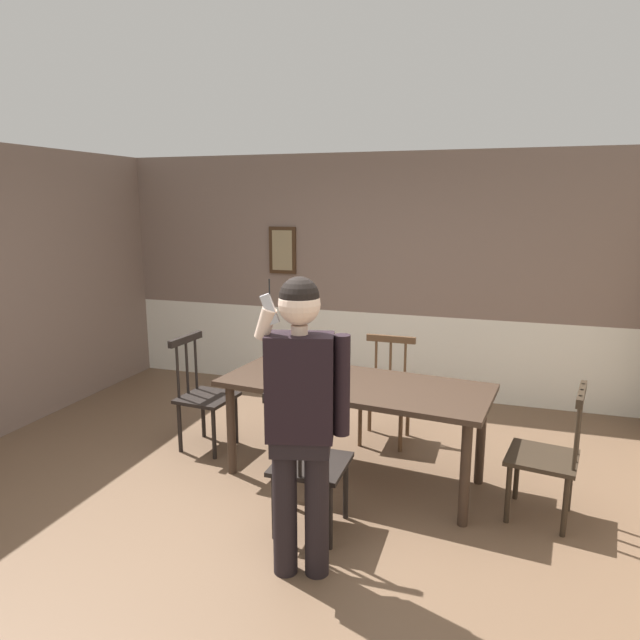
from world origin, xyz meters
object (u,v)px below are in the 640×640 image
Objects in this scene: dining_table at (354,394)px; person_figure at (301,410)px; chair_at_table_head at (386,390)px; chair_by_doorway at (309,463)px; chair_opposite_corner at (203,395)px; chair_near_window at (549,455)px.

person_figure is (0.01, -1.22, 0.31)m from dining_table.
person_figure is at bearing 88.50° from chair_at_table_head.
chair_by_doorway is at bearing -90.35° from person_figure.
dining_table is 1.41m from chair_opposite_corner.
chair_near_window is at bearing 144.06° from chair_at_table_head.
chair_opposite_corner is at bearing 93.32° from chair_near_window.
person_figure is (1.40, -1.37, 0.52)m from chair_opposite_corner.
chair_by_doorway is 0.67m from person_figure.
dining_table is 2.22× the size of chair_near_window.
chair_by_doorway is 1.06× the size of chair_at_table_head.
chair_opposite_corner is 2.03m from person_figure.
chair_near_window is 1.82m from person_figure.
chair_by_doorway is at bearing -96.10° from dining_table.
dining_table is 2.13× the size of chair_by_doorway.
chair_opposite_corner is at bearing 143.23° from chair_by_doorway.
dining_table is at bearing 93.25° from chair_near_window.
chair_at_table_head reaches higher than dining_table.
dining_table is 1.26m from person_figure.
chair_near_window is at bearing 23.39° from chair_by_doorway.
chair_by_doorway is 1.00× the size of chair_opposite_corner.
chair_near_window is 0.96× the size of chair_opposite_corner.
chair_by_doorway is at bearing 84.42° from chair_at_table_head.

